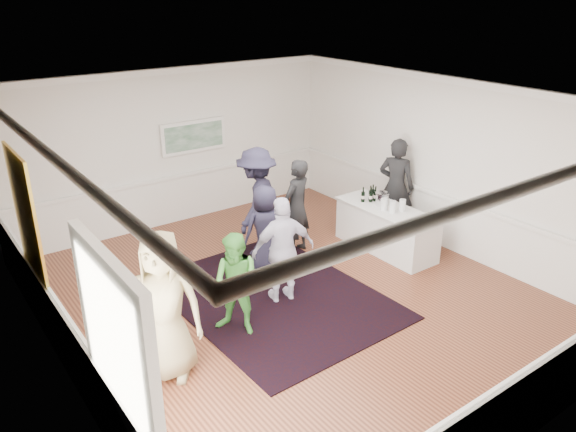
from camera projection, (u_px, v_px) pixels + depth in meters
floor at (292, 297)px, 9.06m from camera, size 8.00×8.00×0.00m
ceiling at (293, 98)px, 7.84m from camera, size 7.00×8.00×0.02m
wall_left at (52, 269)px, 6.54m from camera, size 0.02×8.00×3.20m
wall_right at (444, 164)px, 10.36m from camera, size 0.02×8.00×3.20m
wall_back at (175, 147)px, 11.43m from camera, size 7.00×0.02×3.20m
wall_front at (537, 325)px, 5.47m from camera, size 7.00×0.02×3.20m
wainscoting at (292, 270)px, 8.87m from camera, size 7.00×8.00×1.00m
mirror at (26, 218)px, 7.46m from camera, size 0.05×1.25×1.85m
doorway at (118, 363)px, 5.22m from camera, size 0.10×1.78×2.56m
landscape_painting at (194, 136)px, 11.54m from camera, size 1.44×0.06×0.66m
area_rug at (274, 297)px, 9.05m from camera, size 2.96×3.84×0.02m
serving_table at (386, 229)px, 10.54m from camera, size 0.79×2.08×0.84m
bartender at (396, 187)px, 11.08m from camera, size 0.74×0.85×1.96m
guest_tan at (163, 306)px, 6.92m from camera, size 1.16×1.09×2.00m
guest_green at (238, 285)px, 7.89m from camera, size 0.90×0.94×1.53m
guest_lilac at (283, 250)px, 8.69m from camera, size 1.09×0.67×1.73m
guest_dark_a at (257, 202)px, 10.22m from camera, size 1.49×1.40×2.02m
guest_dark_b at (297, 207)px, 10.29m from camera, size 0.76×0.61×1.80m
guest_navy at (265, 230)px, 9.61m from camera, size 0.83×0.60×1.58m
wine_bottles at (371, 193)px, 10.68m from camera, size 0.32×0.19×0.31m
juice_pitchers at (393, 205)px, 10.20m from camera, size 0.35×0.35×0.24m
ice_bucket at (382, 199)px, 10.49m from camera, size 0.26×0.26×0.25m
nut_bowl at (418, 221)px, 9.73m from camera, size 0.24×0.24×0.08m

